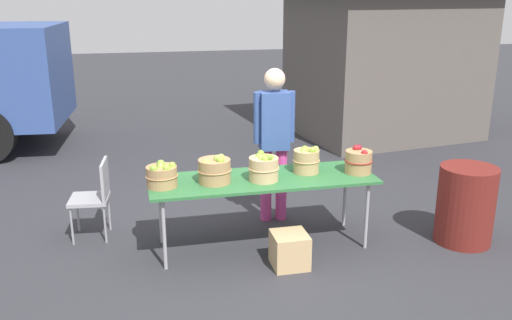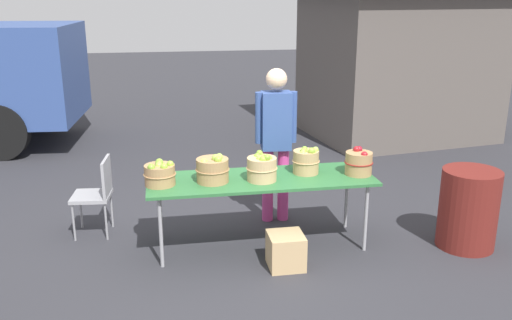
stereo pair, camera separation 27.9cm
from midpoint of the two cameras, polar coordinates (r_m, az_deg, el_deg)
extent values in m
plane|color=#2D2D33|center=(5.87, -0.72, -8.81)|extent=(40.00, 40.00, 0.00)
cube|color=#2D6B38|center=(5.59, -0.74, -2.02)|extent=(2.30, 0.76, 0.03)
cylinder|color=#99999E|center=(5.34, -11.00, -7.62)|extent=(0.04, 0.04, 0.72)
cylinder|color=#99999E|center=(5.75, 10.05, -5.72)|extent=(0.04, 0.04, 0.72)
cylinder|color=#99999E|center=(5.89, -11.24, -5.23)|extent=(0.04, 0.04, 0.72)
cylinder|color=#99999E|center=(6.27, 7.95, -3.68)|extent=(0.04, 0.04, 0.72)
cylinder|color=#A87F51|center=(5.41, -11.21, -1.71)|extent=(0.30, 0.30, 0.20)
torus|color=#A87F51|center=(5.41, -11.22, -1.61)|extent=(0.32, 0.32, 0.01)
sphere|color=#9EC647|center=(5.37, -11.32, -0.73)|extent=(0.07, 0.07, 0.07)
sphere|color=#8CB738|center=(5.37, -10.15, -0.56)|extent=(0.07, 0.07, 0.07)
sphere|color=#7AA833|center=(5.30, -12.07, -0.94)|extent=(0.07, 0.07, 0.07)
sphere|color=#8CB738|center=(5.29, -10.76, -0.85)|extent=(0.07, 0.07, 0.07)
sphere|color=#7AA833|center=(5.40, -11.29, -0.51)|extent=(0.08, 0.08, 0.08)
sphere|color=#8CB738|center=(5.46, -11.30, -0.40)|extent=(0.08, 0.08, 0.08)
cylinder|color=#A87F51|center=(5.44, -5.79, -1.16)|extent=(0.32, 0.32, 0.24)
torus|color=#A87F51|center=(5.44, -5.80, -1.04)|extent=(0.34, 0.34, 0.01)
sphere|color=#8CB738|center=(5.34, -5.21, -0.03)|extent=(0.07, 0.07, 0.07)
sphere|color=#9EC647|center=(5.35, -6.68, -0.36)|extent=(0.08, 0.08, 0.08)
sphere|color=#9EC647|center=(5.43, -5.11, 0.27)|extent=(0.07, 0.07, 0.07)
sphere|color=#9EC647|center=(5.39, -5.47, 0.14)|extent=(0.08, 0.08, 0.08)
sphere|color=#9EC647|center=(5.41, -5.14, 0.11)|extent=(0.07, 0.07, 0.07)
cylinder|color=tan|center=(5.48, -0.66, -0.95)|extent=(0.29, 0.29, 0.24)
torus|color=tan|center=(5.47, -0.66, -0.83)|extent=(0.31, 0.31, 0.01)
sphere|color=#8CB738|center=(5.37, -0.50, 0.06)|extent=(0.08, 0.08, 0.08)
sphere|color=#7AA833|center=(5.54, -0.95, 0.69)|extent=(0.07, 0.07, 0.07)
sphere|color=#7AA833|center=(5.51, -1.17, 0.35)|extent=(0.08, 0.08, 0.08)
sphere|color=#9EC647|center=(5.41, -0.84, 0.10)|extent=(0.08, 0.08, 0.08)
sphere|color=#7AA833|center=(5.45, -0.66, 0.34)|extent=(0.07, 0.07, 0.07)
sphere|color=#7AA833|center=(5.37, -0.10, 0.27)|extent=(0.07, 0.07, 0.07)
sphere|color=#8CB738|center=(5.43, 0.10, 0.13)|extent=(0.07, 0.07, 0.07)
cylinder|color=tan|center=(5.73, 3.85, -0.14)|extent=(0.27, 0.27, 0.24)
torus|color=tan|center=(5.73, 3.85, -0.02)|extent=(0.29, 0.29, 0.01)
sphere|color=#7AA833|center=(5.73, 3.70, 1.18)|extent=(0.07, 0.07, 0.07)
sphere|color=#8CB738|center=(5.67, 3.60, 0.96)|extent=(0.07, 0.07, 0.07)
sphere|color=#8CB738|center=(5.63, 4.46, 1.00)|extent=(0.07, 0.07, 0.07)
sphere|color=#9EC647|center=(5.69, 3.72, 0.95)|extent=(0.07, 0.07, 0.07)
sphere|color=#9EC647|center=(5.64, 3.56, 0.72)|extent=(0.07, 0.07, 0.07)
sphere|color=#9EC647|center=(5.73, 4.83, 1.15)|extent=(0.07, 0.07, 0.07)
sphere|color=#9EC647|center=(5.66, 4.59, 0.96)|extent=(0.07, 0.07, 0.07)
cylinder|color=#A87F51|center=(5.78, 9.23, -0.20)|extent=(0.28, 0.28, 0.24)
torus|color=maroon|center=(5.78, 9.23, -0.08)|extent=(0.30, 0.30, 0.01)
sphere|color=maroon|center=(5.83, 9.20, 1.18)|extent=(0.07, 0.07, 0.07)
sphere|color=maroon|center=(5.68, 9.81, 0.68)|extent=(0.07, 0.07, 0.07)
sphere|color=maroon|center=(5.82, 9.25, 1.25)|extent=(0.07, 0.07, 0.07)
sphere|color=maroon|center=(5.80, 8.97, 1.24)|extent=(0.07, 0.07, 0.07)
cylinder|color=#CC3F8C|center=(6.36, 1.38, -2.51)|extent=(0.13, 0.13, 0.86)
cylinder|color=#CC3F8C|center=(6.33, -0.22, -2.60)|extent=(0.13, 0.13, 0.86)
cube|color=#334C8C|center=(6.13, 0.60, 4.12)|extent=(0.34, 0.25, 0.65)
sphere|color=beige|center=(6.05, 0.62, 8.41)|extent=(0.23, 0.23, 0.23)
cylinder|color=#334C8C|center=(6.16, 2.34, 4.50)|extent=(0.09, 0.09, 0.58)
cylinder|color=#334C8C|center=(6.10, -1.15, 4.38)|extent=(0.09, 0.09, 0.58)
cube|color=#334C8C|center=(10.22, -25.18, 8.08)|extent=(1.95, 2.23, 1.60)
cube|color=black|center=(9.98, -20.67, 10.28)|extent=(0.17, 1.76, 0.80)
cylinder|color=black|center=(11.29, -24.16, 4.78)|extent=(0.92, 0.35, 0.90)
cube|color=#59514C|center=(10.44, 12.38, 9.72)|extent=(3.31, 2.80, 2.60)
cube|color=white|center=(9.28, 14.62, 9.94)|extent=(1.39, 0.24, 0.90)
cube|color=#99999E|center=(6.18, -18.17, -3.90)|extent=(0.44, 0.44, 0.04)
cube|color=#99999E|center=(6.08, -16.69, -1.92)|extent=(0.07, 0.40, 0.40)
cylinder|color=gray|center=(6.46, -19.20, -5.31)|extent=(0.02, 0.02, 0.42)
cylinder|color=gray|center=(6.15, -19.81, -6.50)|extent=(0.02, 0.02, 0.42)
cylinder|color=gray|center=(6.39, -16.21, -5.25)|extent=(0.02, 0.02, 0.42)
cylinder|color=gray|center=(6.08, -16.67, -6.45)|extent=(0.02, 0.02, 0.42)
cylinder|color=maroon|center=(6.15, 19.71, -4.41)|extent=(0.59, 0.59, 0.83)
cube|color=tan|center=(5.39, 2.01, -9.32)|extent=(0.34, 0.34, 0.34)
camera|label=1|loc=(0.14, -91.37, -0.42)|focal=38.56mm
camera|label=2|loc=(0.14, 88.63, 0.42)|focal=38.56mm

